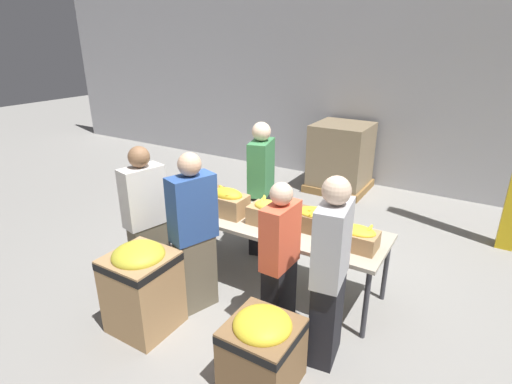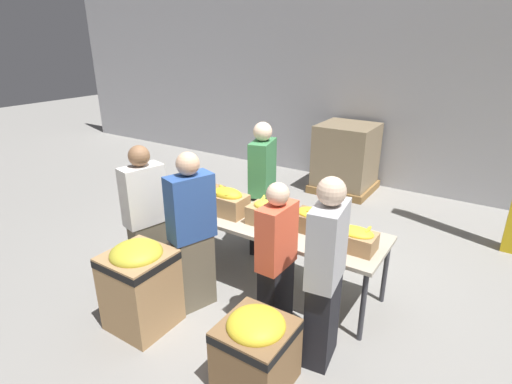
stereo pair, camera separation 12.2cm
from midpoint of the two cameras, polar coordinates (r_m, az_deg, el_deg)
The scene contains 16 objects.
ground_plane at distance 4.72m, azimuth 2.54°, elevation -12.58°, with size 30.00×30.00×0.00m, color gray.
wall_back at distance 7.54m, azimuth 18.58°, elevation 15.54°, with size 16.00×0.08×4.00m.
sorting_table at distance 4.36m, azimuth 2.69°, elevation -4.79°, with size 2.52×0.81×0.76m.
banana_box_0 at distance 4.85m, azimuth -6.85°, elevation 0.11°, with size 0.44×0.32×0.26m.
banana_box_1 at distance 4.45m, azimuth -3.33°, elevation -1.32°, with size 0.43×0.30×0.31m.
banana_box_2 at distance 4.21m, azimuth 2.70°, elevation -3.01°, with size 0.44×0.28×0.28m.
banana_box_3 at distance 4.14m, azimuth 9.13°, elevation -3.93°, with size 0.41×0.29×0.25m.
banana_box_4 at distance 3.87m, azimuth 14.84°, elevation -6.43°, with size 0.39×0.27×0.24m.
volunteer_0 at distance 4.99m, azimuth 1.61°, elevation 0.32°, with size 0.33×0.50×1.69m.
volunteer_1 at distance 3.63m, azimuth 3.90°, elevation -9.95°, with size 0.21×0.41×1.50m.
volunteer_2 at distance 4.41m, azimuth -14.67°, elevation -3.85°, with size 0.31×0.47×1.62m.
volunteer_3 at distance 3.97m, azimuth -8.22°, elevation -5.97°, with size 0.35×0.49×1.66m.
volunteer_4 at distance 3.34m, azimuth 10.91°, elevation -11.65°, with size 0.28×0.48×1.68m.
donation_bin_0 at distance 3.99m, azimuth -15.38°, elevation -12.39°, with size 0.57×0.57×0.88m.
donation_bin_1 at distance 3.36m, azimuth 1.12°, elevation -21.33°, with size 0.55×0.55×0.67m.
pallet_stack_0 at distance 7.33m, azimuth 13.17°, elevation 4.67°, with size 1.03×1.03×1.21m.
Camera 2 is at (2.01, -3.35, 2.64)m, focal length 28.00 mm.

